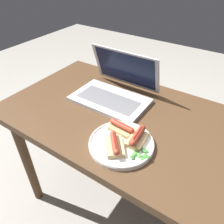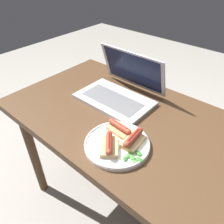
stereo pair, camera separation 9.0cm
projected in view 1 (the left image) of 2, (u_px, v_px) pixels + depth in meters
The scene contains 8 objects.
ground_plane at pixel (124, 205), 1.41m from camera, with size 6.00×6.00×0.00m, color #9E998E.
desk at pixel (128, 132), 1.03m from camera, with size 1.17×0.66×0.73m.
laptop at pixel (114, 90), 1.07m from camera, with size 0.36×0.29×0.22m.
plate at pixel (121, 143), 0.82m from camera, with size 0.25×0.25×0.02m.
sausage_toast_left at pixel (115, 145), 0.79m from camera, with size 0.11×0.12×0.04m.
sausage_toast_middle at pixel (137, 138), 0.81m from camera, with size 0.07×0.12×0.05m.
sausage_toast_right at pixel (122, 128), 0.86m from camera, with size 0.11×0.07×0.04m.
salad_pile at pixel (140, 154), 0.77m from camera, with size 0.07×0.08×0.01m.
Camera 1 is at (0.36, -0.68, 1.33)m, focal length 35.00 mm.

